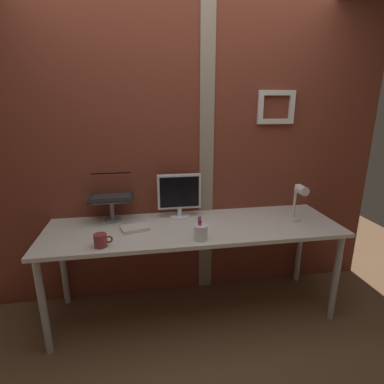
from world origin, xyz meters
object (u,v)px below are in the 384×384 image
(pen_cup, at_px, (201,232))
(laptop, at_px, (111,190))
(monitor, at_px, (179,194))
(coffee_mug, at_px, (101,240))
(desk_lamp, at_px, (298,199))

(pen_cup, bearing_deg, laptop, 140.28)
(pen_cup, bearing_deg, monitor, 100.81)
(laptop, bearing_deg, coffee_mug, -94.06)
(laptop, height_order, pen_cup, laptop)
(monitor, bearing_deg, pen_cup, -79.19)
(desk_lamp, distance_m, pen_cup, 0.86)
(pen_cup, height_order, coffee_mug, pen_cup)
(monitor, bearing_deg, laptop, 173.52)
(monitor, bearing_deg, desk_lamp, -16.96)
(pen_cup, bearing_deg, desk_lamp, 13.04)
(desk_lamp, bearing_deg, monitor, 163.04)
(laptop, xyz_separation_m, coffee_mug, (-0.04, -0.53, -0.19))
(pen_cup, xyz_separation_m, coffee_mug, (-0.68, 0.00, -0.01))
(monitor, bearing_deg, coffee_mug, -141.42)
(monitor, height_order, desk_lamp, monitor)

